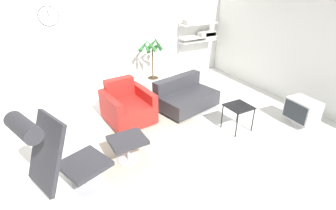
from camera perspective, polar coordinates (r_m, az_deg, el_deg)
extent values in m
plane|color=silver|center=(4.45, -2.12, -9.23)|extent=(12.00, 12.00, 0.00)
cube|color=silver|center=(6.38, -14.67, 15.13)|extent=(12.00, 0.06, 2.80)
cylinder|color=black|center=(6.09, -24.59, 17.18)|extent=(0.40, 0.01, 0.40)
cylinder|color=white|center=(6.09, -24.59, 17.18)|extent=(0.38, 0.02, 0.38)
cube|color=black|center=(6.07, -24.68, 17.68)|extent=(0.01, 0.01, 0.11)
cube|color=silver|center=(6.10, 28.35, 12.32)|extent=(0.06, 12.00, 2.80)
cylinder|color=#BCB29E|center=(4.44, -0.85, -9.25)|extent=(2.25, 2.25, 0.01)
cylinder|color=#BCBCC1|center=(3.93, -16.93, -16.27)|extent=(0.56, 0.56, 0.02)
cylinder|color=#BCBCC1|center=(3.82, -17.27, -14.45)|extent=(0.06, 0.06, 0.31)
cube|color=#2D2D33|center=(3.70, -17.69, -12.16)|extent=(0.70, 0.71, 0.06)
cube|color=#2D2D33|center=(3.31, -24.99, -9.35)|extent=(0.52, 0.65, 0.83)
cylinder|color=#2D2D33|center=(3.06, -28.97, -4.30)|extent=(0.35, 0.54, 0.20)
cylinder|color=#BCBCC1|center=(4.23, -8.46, -11.55)|extent=(0.36, 0.36, 0.02)
cylinder|color=#BCBCC1|center=(4.13, -8.62, -9.72)|extent=(0.05, 0.05, 0.32)
cube|color=#2D2D33|center=(4.02, -8.81, -7.55)|extent=(0.54, 0.46, 0.06)
cube|color=silver|center=(5.19, -8.44, -3.30)|extent=(0.72, 0.77, 0.06)
cube|color=red|center=(5.09, -8.59, -1.27)|extent=(0.64, 0.92, 0.36)
cube|color=red|center=(5.22, -10.56, 3.79)|extent=(0.59, 0.23, 0.38)
cube|color=red|center=(5.18, -5.24, 0.75)|extent=(0.19, 0.88, 0.57)
cube|color=red|center=(4.93, -12.28, -1.27)|extent=(0.19, 0.88, 0.57)
cube|color=black|center=(5.65, 4.06, -0.44)|extent=(1.21, 0.90, 0.05)
cube|color=#333338|center=(5.57, 4.11, 1.17)|extent=(1.35, 1.04, 0.30)
cube|color=#333338|center=(5.65, 2.01, 4.87)|extent=(1.23, 0.45, 0.28)
cube|color=black|center=(4.86, 15.19, -0.31)|extent=(0.43, 0.43, 0.02)
cylinder|color=black|center=(4.73, 14.72, -4.38)|extent=(0.02, 0.02, 0.46)
cylinder|color=black|center=(4.98, 18.00, -3.16)|extent=(0.02, 0.02, 0.46)
cylinder|color=black|center=(4.97, 11.71, -2.39)|extent=(0.02, 0.02, 0.46)
cylinder|color=black|center=(5.21, 14.98, -1.32)|extent=(0.02, 0.02, 0.46)
cylinder|color=#B7B7B7|center=(5.66, 26.68, -3.19)|extent=(0.30, 0.30, 0.11)
cube|color=#B7B7B7|center=(5.55, 27.22, -0.92)|extent=(0.43, 0.56, 0.40)
cube|color=#282D33|center=(5.39, 25.87, -1.38)|extent=(0.04, 0.48, 0.34)
cylinder|color=silver|center=(6.60, -3.25, 4.84)|extent=(0.30, 0.30, 0.27)
cylinder|color=#382819|center=(6.55, -3.28, 5.86)|extent=(0.28, 0.28, 0.02)
cylinder|color=brown|center=(6.43, -3.37, 8.87)|extent=(0.04, 0.04, 0.71)
cone|color=#2D6B33|center=(6.37, -2.09, 12.90)|extent=(0.11, 0.38, 0.27)
cone|color=#2D6B33|center=(6.40, -3.24, 13.36)|extent=(0.30, 0.27, 0.34)
cone|color=#2D6B33|center=(6.41, -5.13, 12.96)|extent=(0.44, 0.34, 0.29)
cone|color=#2D6B33|center=(6.25, -4.76, 12.53)|extent=(0.12, 0.35, 0.26)
cone|color=#2D6B33|center=(6.19, -3.69, 12.77)|extent=(0.29, 0.26, 0.32)
cone|color=#2D6B33|center=(6.20, -2.34, 13.38)|extent=(0.38, 0.27, 0.43)
cylinder|color=#BCBCC1|center=(7.21, 2.58, 13.21)|extent=(0.03, 0.03, 1.80)
cylinder|color=#BCBCC1|center=(7.78, 9.17, 13.95)|extent=(0.03, 0.03, 1.80)
cube|color=silver|center=(7.38, 6.56, 13.71)|extent=(1.08, 0.28, 0.02)
cube|color=silver|center=(7.36, 6.60, 14.46)|extent=(1.08, 0.28, 0.02)
cube|color=silver|center=(7.29, 6.75, 17.16)|extent=(1.08, 0.28, 0.02)
cube|color=beige|center=(7.54, 8.79, 14.73)|extent=(0.34, 0.24, 0.20)
cube|color=silver|center=(7.50, 8.47, 15.10)|extent=(0.47, 0.24, 0.11)
cube|color=#B7B2A8|center=(7.12, 5.07, 17.58)|extent=(0.40, 0.24, 0.12)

